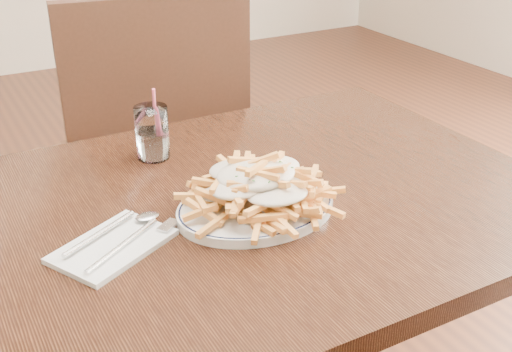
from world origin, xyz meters
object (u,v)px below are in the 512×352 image
table (224,241)px  fries_plate (256,207)px  chair_far (154,149)px  loaded_fries (256,181)px  water_glass (152,136)px

table → fries_plate: 0.11m
chair_far → loaded_fries: size_ratio=3.36×
chair_far → loaded_fries: chair_far is taller
chair_far → water_glass: bearing=-109.3°
fries_plate → water_glass: size_ratio=2.31×
chair_far → water_glass: chair_far is taller
fries_plate → water_glass: 0.31m
table → loaded_fries: loaded_fries is taller
table → chair_far: chair_far is taller
table → water_glass: water_glass is taller
table → chair_far: bearing=80.6°
table → chair_far: size_ratio=1.19×
water_glass → fries_plate: bearing=-76.4°
table → water_glass: bearing=98.6°
table → loaded_fries: 0.15m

